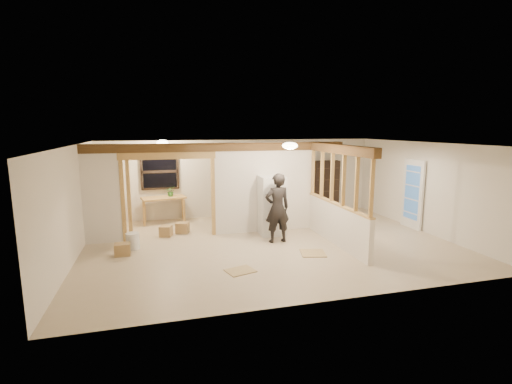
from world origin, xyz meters
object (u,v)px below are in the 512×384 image
object	(u,v)px
work_table	(164,210)
woman	(277,208)
shop_vac	(104,218)
bookshelf	(326,186)
refrigerator	(272,206)

from	to	relation	value
work_table	woman	bearing A→B (deg)	-57.40
woman	work_table	distance (m)	3.93
woman	work_table	xyz separation A→B (m)	(-2.74, 2.78, -0.49)
work_table	shop_vac	distance (m)	1.71
woman	shop_vac	bearing A→B (deg)	-32.07
bookshelf	woman	bearing A→B (deg)	-133.10
work_table	shop_vac	bearing A→B (deg)	179.30
bookshelf	shop_vac	bearing A→B (deg)	-176.11
refrigerator	shop_vac	distance (m)	4.83
work_table	shop_vac	world-z (taller)	work_table
refrigerator	woman	distance (m)	0.72
shop_vac	woman	bearing A→B (deg)	-28.95
refrigerator	shop_vac	xyz separation A→B (m)	(-4.49, 1.73, -0.47)
shop_vac	work_table	bearing A→B (deg)	11.30
work_table	bookshelf	world-z (taller)	bookshelf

